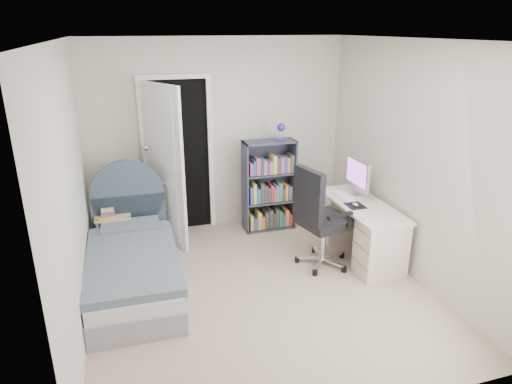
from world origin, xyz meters
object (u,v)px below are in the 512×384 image
object	(u,v)px
bed	(133,264)
nightstand	(113,222)
desk	(360,226)
office_chair	(318,214)
floor_lamp	(148,201)
bookcase	(269,189)

from	to	relation	value
bed	nightstand	xyz separation A→B (m)	(-0.19, 0.87, 0.13)
nightstand	desk	xyz separation A→B (m)	(2.82, -0.91, -0.03)
nightstand	office_chair	bearing A→B (deg)	-24.97
desk	office_chair	distance (m)	0.68
floor_lamp	bookcase	size ratio (longest dim) A/B	0.86
desk	bookcase	bearing A→B (deg)	126.92
bed	desk	size ratio (longest dim) A/B	1.40
desk	office_chair	xyz separation A→B (m)	(-0.61, -0.12, 0.29)
bookcase	nightstand	bearing A→B (deg)	-176.08
floor_lamp	office_chair	world-z (taller)	floor_lamp
bookcase	bed	bearing A→B (deg)	-151.19
nightstand	floor_lamp	distance (m)	0.56
bed	bookcase	size ratio (longest dim) A/B	1.31
nightstand	desk	distance (m)	2.96
bed	desk	bearing A→B (deg)	-0.76
nightstand	floor_lamp	xyz separation A→B (m)	(0.44, 0.32, 0.11)
bed	floor_lamp	world-z (taller)	floor_lamp
bookcase	desk	world-z (taller)	bookcase
floor_lamp	office_chair	size ratio (longest dim) A/B	1.05
office_chair	bed	bearing A→B (deg)	175.57
bed	office_chair	xyz separation A→B (m)	(2.02, -0.16, 0.39)
floor_lamp	desk	size ratio (longest dim) A/B	0.91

